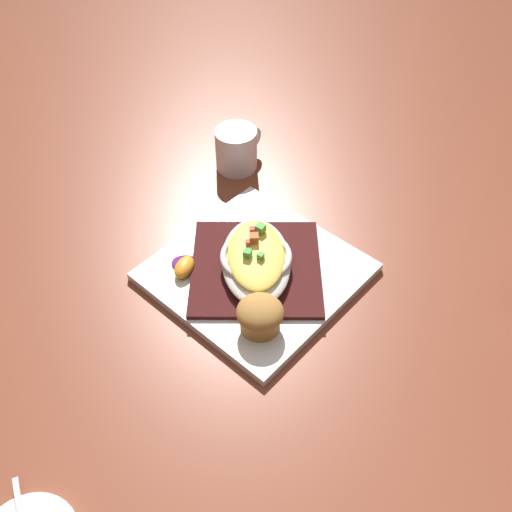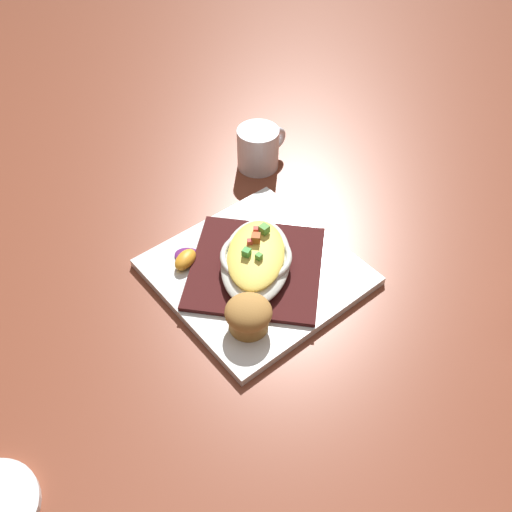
{
  "view_description": "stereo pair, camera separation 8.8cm",
  "coord_description": "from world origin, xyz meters",
  "px_view_note": "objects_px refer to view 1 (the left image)",
  "views": [
    {
      "loc": [
        0.42,
        0.43,
        0.68
      ],
      "look_at": [
        0.0,
        0.0,
        0.04
      ],
      "focal_mm": 39.72,
      "sensor_mm": 36.0,
      "label": 1
    },
    {
      "loc": [
        0.35,
        0.49,
        0.68
      ],
      "look_at": [
        0.0,
        0.0,
        0.04
      ],
      "focal_mm": 39.72,
      "sensor_mm": 36.0,
      "label": 2
    }
  ],
  "objects_px": {
    "muffin": "(260,315)",
    "coffee_mug": "(237,151)",
    "square_plate": "(256,272)",
    "orange_garnish": "(185,266)",
    "gratin_dish": "(256,258)"
  },
  "relations": [
    {
      "from": "gratin_dish",
      "to": "orange_garnish",
      "type": "distance_m",
      "value": 0.11
    },
    {
      "from": "coffee_mug",
      "to": "gratin_dish",
      "type": "bearing_deg",
      "value": 53.05
    },
    {
      "from": "orange_garnish",
      "to": "coffee_mug",
      "type": "height_order",
      "value": "coffee_mug"
    },
    {
      "from": "orange_garnish",
      "to": "gratin_dish",
      "type": "bearing_deg",
      "value": 136.61
    },
    {
      "from": "muffin",
      "to": "orange_garnish",
      "type": "height_order",
      "value": "muffin"
    },
    {
      "from": "muffin",
      "to": "square_plate",
      "type": "bearing_deg",
      "value": -131.35
    },
    {
      "from": "orange_garnish",
      "to": "coffee_mug",
      "type": "relative_size",
      "value": 0.61
    },
    {
      "from": "muffin",
      "to": "coffee_mug",
      "type": "height_order",
      "value": "coffee_mug"
    },
    {
      "from": "gratin_dish",
      "to": "coffee_mug",
      "type": "relative_size",
      "value": 1.91
    },
    {
      "from": "square_plate",
      "to": "muffin",
      "type": "distance_m",
      "value": 0.12
    },
    {
      "from": "muffin",
      "to": "coffee_mug",
      "type": "xyz_separation_m",
      "value": [
        -0.25,
        -0.31,
        -0.0
      ]
    },
    {
      "from": "gratin_dish",
      "to": "coffee_mug",
      "type": "xyz_separation_m",
      "value": [
        -0.17,
        -0.23,
        -0.0
      ]
    },
    {
      "from": "muffin",
      "to": "orange_garnish",
      "type": "bearing_deg",
      "value": -87.53
    },
    {
      "from": "square_plate",
      "to": "coffee_mug",
      "type": "bearing_deg",
      "value": -126.95
    },
    {
      "from": "square_plate",
      "to": "gratin_dish",
      "type": "distance_m",
      "value": 0.03
    }
  ]
}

